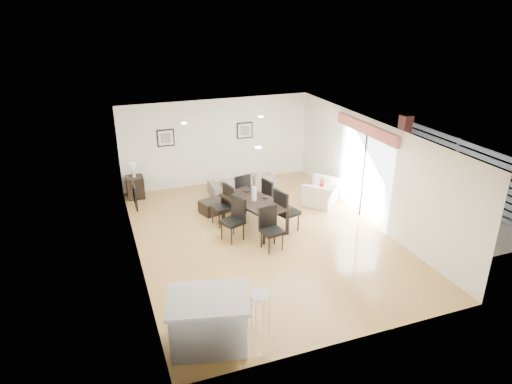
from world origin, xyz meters
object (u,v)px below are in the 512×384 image
object	(u,v)px
dining_chair_efar	(271,196)
coffee_table	(217,206)
dining_chair_foot	(241,190)
kitchen_island	(208,321)
dining_chair_head	(270,225)
side_table	(135,187)
bar_stool	(260,299)
dining_table	(254,203)
dining_chair_wfar	(225,203)
armchair	(322,193)
dining_chair_wnear	(235,216)
dining_chair_enear	(285,209)
sofa	(243,184)

from	to	relation	value
dining_chair_efar	coffee_table	size ratio (longest dim) A/B	1.21
dining_chair_efar	dining_chair_foot	distance (m)	0.93
kitchen_island	dining_chair_efar	bearing A→B (deg)	69.72
dining_chair_head	side_table	xyz separation A→B (m)	(-2.63, 4.17, -0.25)
side_table	bar_stool	xyz separation A→B (m)	(1.35, -6.88, 0.35)
side_table	dining_table	bearing A→B (deg)	-49.02
dining_table	dining_chair_efar	distance (m)	0.78
dining_chair_wfar	coffee_table	world-z (taller)	dining_chair_wfar
dining_chair_wfar	bar_stool	xyz separation A→B (m)	(-0.65, -4.32, 0.08)
dining_chair_head	coffee_table	distance (m)	2.50
bar_stool	armchair	bearing A→B (deg)	51.34
dining_table	bar_stool	world-z (taller)	bar_stool
armchair	dining_chair_wnear	bearing A→B (deg)	-21.97
kitchen_island	dining_chair_foot	bearing A→B (deg)	79.23
dining_chair_wnear	dining_chair_enear	bearing A→B (deg)	64.77
dining_table	kitchen_island	distance (m)	4.44
sofa	dining_chair_wnear	distance (m)	2.93
dining_chair_wnear	dining_chair_head	xyz separation A→B (m)	(0.63, -0.71, -0.02)
dining_chair_wfar	dining_chair_head	bearing A→B (deg)	6.77
dining_chair_enear	bar_stool	bearing A→B (deg)	134.39
dining_chair_foot	dining_table	bearing A→B (deg)	78.38
dining_chair_wfar	kitchen_island	size ratio (longest dim) A/B	0.69
armchair	dining_table	bearing A→B (deg)	-25.83
dining_table	dining_chair_wfar	xyz separation A→B (m)	(-0.64, 0.48, -0.09)
sofa	dining_chair_head	distance (m)	3.44
armchair	dining_chair_efar	size ratio (longest dim) A/B	0.99
armchair	dining_chair_wnear	distance (m)	3.21
armchair	bar_stool	world-z (taller)	bar_stool
dining_chair_wfar	dining_chair_enear	bearing A→B (deg)	38.43
dining_chair_head	coffee_table	xyz separation A→B (m)	(-0.64, 2.38, -0.40)
dining_chair_wnear	kitchen_island	distance (m)	3.77
dining_chair_wnear	dining_chair_enear	size ratio (longest dim) A/B	0.96
dining_chair_foot	coffee_table	xyz separation A→B (m)	(-0.67, 0.13, -0.42)
armchair	coffee_table	bearing A→B (deg)	-52.92
dining_chair_wnear	dining_chair_foot	distance (m)	1.68
dining_table	dining_chair_wfar	distance (m)	0.80
dining_chair_head	dining_chair_foot	xyz separation A→B (m)	(0.03, 2.25, 0.01)
dining_chair_wnear	dining_chair_wfar	distance (m)	0.90
dining_chair_foot	dining_chair_head	bearing A→B (deg)	78.48
dining_table	coffee_table	distance (m)	1.50
dining_chair_wfar	dining_chair_foot	world-z (taller)	dining_chair_foot
dining_chair_enear	coffee_table	size ratio (longest dim) A/B	1.27
sofa	dining_chair_wnear	world-z (taller)	dining_chair_wnear
sofa	dining_chair_foot	xyz separation A→B (m)	(-0.45, -1.15, 0.30)
dining_chair_enear	kitchen_island	xyz separation A→B (m)	(-2.86, -3.36, -0.15)
coffee_table	dining_chair_foot	bearing A→B (deg)	-28.45
dining_table	bar_stool	distance (m)	4.05
sofa	dining_chair_head	size ratio (longest dim) A/B	1.96
armchair	dining_chair_head	xyz separation A→B (m)	(-2.36, -1.84, 0.23)
armchair	kitchen_island	world-z (taller)	kitchen_island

